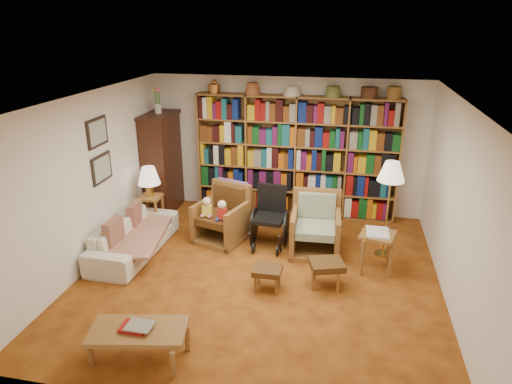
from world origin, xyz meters
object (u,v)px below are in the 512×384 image
(footstool_b, at_px, (327,266))
(armchair_sage, at_px, (316,229))
(sofa, at_px, (134,237))
(armchair_leather, at_px, (223,217))
(side_table_lamp, at_px, (151,205))
(side_table_papers, at_px, (377,240))
(floor_lamp, at_px, (391,175))
(footstool_a, at_px, (267,272))
(wheelchair, at_px, (270,218))
(coffee_table, at_px, (138,332))

(footstool_b, bearing_deg, armchair_sage, 102.66)
(sofa, bearing_deg, armchair_leather, -55.10)
(side_table_lamp, bearing_deg, side_table_papers, -10.51)
(floor_lamp, bearing_deg, side_table_lamp, 177.05)
(footstool_a, height_order, footstool_b, footstool_b)
(side_table_lamp, xyz_separation_m, footstool_b, (3.10, -1.28, -0.11))
(floor_lamp, xyz_separation_m, footstool_a, (-1.59, -1.32, -1.04))
(wheelchair, bearing_deg, armchair_sage, -5.28)
(armchair_sage, bearing_deg, side_table_lamp, 175.27)
(footstool_b, distance_m, coffee_table, 2.62)
(side_table_lamp, relative_size, armchair_sage, 0.63)
(sofa, height_order, floor_lamp, floor_lamp)
(armchair_sage, height_order, footstool_a, armchair_sage)
(armchair_sage, xyz_separation_m, coffee_table, (-1.64, -2.88, -0.03))
(floor_lamp, distance_m, footstool_b, 1.68)
(wheelchair, distance_m, footstool_b, 1.49)
(armchair_leather, height_order, floor_lamp, floor_lamp)
(side_table_lamp, relative_size, footstool_b, 1.10)
(footstool_a, xyz_separation_m, coffee_table, (-1.10, -1.60, 0.06))
(side_table_papers, bearing_deg, footstool_a, -150.51)
(armchair_sage, xyz_separation_m, wheelchair, (-0.74, 0.07, 0.09))
(sofa, distance_m, coffee_table, 2.47)
(side_table_papers, bearing_deg, sofa, -176.64)
(sofa, height_order, side_table_papers, side_table_papers)
(floor_lamp, distance_m, footstool_a, 2.31)
(side_table_lamp, bearing_deg, footstool_a, -33.18)
(sofa, distance_m, floor_lamp, 4.01)
(armchair_sage, distance_m, side_table_papers, 1.03)
(sofa, bearing_deg, footstool_b, -95.11)
(side_table_papers, bearing_deg, wheelchair, 162.16)
(wheelchair, xyz_separation_m, coffee_table, (-0.90, -2.95, -0.12))
(side_table_lamp, distance_m, footstool_b, 3.35)
(side_table_lamp, distance_m, coffee_table, 3.35)
(wheelchair, relative_size, footstool_a, 2.54)
(side_table_lamp, distance_m, floor_lamp, 4.02)
(footstool_a, bearing_deg, wheelchair, 98.56)
(sofa, bearing_deg, wheelchair, -67.80)
(side_table_lamp, xyz_separation_m, armchair_leather, (1.32, -0.12, -0.04))
(floor_lamp, relative_size, coffee_table, 1.38)
(side_table_lamp, bearing_deg, armchair_leather, -5.40)
(wheelchair, distance_m, footstool_a, 1.38)
(armchair_sage, height_order, side_table_papers, armchair_sage)
(armchair_leather, bearing_deg, footstool_a, -54.21)
(floor_lamp, xyz_separation_m, side_table_papers, (-0.14, -0.50, -0.82))
(wheelchair, relative_size, coffee_table, 0.89)
(side_table_papers, xyz_separation_m, footstool_b, (-0.67, -0.58, -0.17))
(sofa, distance_m, side_table_papers, 3.68)
(side_table_lamp, bearing_deg, wheelchair, -4.54)
(side_table_papers, bearing_deg, floor_lamp, 74.01)
(side_table_papers, distance_m, footstool_a, 1.68)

